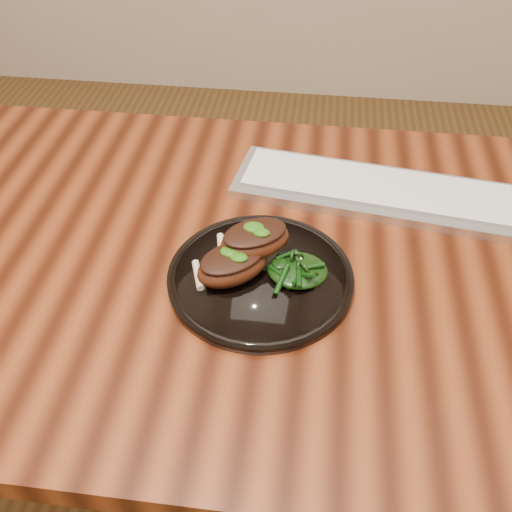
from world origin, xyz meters
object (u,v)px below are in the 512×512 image
Objects in this scene: lamb_chop_front at (232,264)px; desk at (270,291)px; greens_heap at (298,267)px; plate at (260,277)px; keyboard at (374,190)px.

desk is at bearing 55.35° from lamb_chop_front.
desk is 18.21× the size of greens_heap.
desk is at bearing 81.64° from plate.
keyboard is (0.12, 0.23, -0.02)m from greens_heap.
keyboard is at bearing 53.77° from plate.
plate is at bearing 14.13° from lamb_chop_front.
plate is at bearing -98.36° from desk.
plate is 0.06m from greens_heap.
desk is 0.11m from plate.
greens_heap reaches higher than keyboard.
desk is 0.26m from keyboard.
lamb_chop_front is 0.09m from greens_heap.
lamb_chop_front reaches higher than plate.
greens_heap is 0.26m from keyboard.
greens_heap reaches higher than desk.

